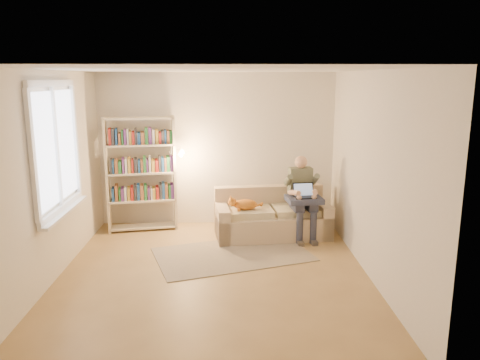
{
  "coord_description": "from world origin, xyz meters",
  "views": [
    {
      "loc": [
        0.2,
        -5.68,
        2.5
      ],
      "look_at": [
        0.37,
        1.0,
        1.04
      ],
      "focal_mm": 35.0,
      "sensor_mm": 36.0,
      "label": 1
    }
  ],
  "objects_px": {
    "laptop": "(301,194)",
    "person": "(302,193)",
    "cat": "(246,204)",
    "bookshelf": "(141,168)",
    "sofa": "(272,219)"
  },
  "relations": [
    {
      "from": "laptop",
      "to": "bookshelf",
      "type": "distance_m",
      "value": 2.64
    },
    {
      "from": "cat",
      "to": "laptop",
      "type": "distance_m",
      "value": 0.87
    },
    {
      "from": "person",
      "to": "laptop",
      "type": "bearing_deg",
      "value": -112.3
    },
    {
      "from": "laptop",
      "to": "person",
      "type": "bearing_deg",
      "value": 67.7
    },
    {
      "from": "cat",
      "to": "bookshelf",
      "type": "bearing_deg",
      "value": 156.24
    },
    {
      "from": "sofa",
      "to": "bookshelf",
      "type": "height_order",
      "value": "bookshelf"
    },
    {
      "from": "cat",
      "to": "bookshelf",
      "type": "relative_size",
      "value": 0.29
    },
    {
      "from": "person",
      "to": "bookshelf",
      "type": "bearing_deg",
      "value": 163.46
    },
    {
      "from": "sofa",
      "to": "cat",
      "type": "xyz_separation_m",
      "value": [
        -0.42,
        -0.16,
        0.3
      ]
    },
    {
      "from": "person",
      "to": "laptop",
      "type": "xyz_separation_m",
      "value": [
        -0.03,
        -0.12,
        0.01
      ]
    },
    {
      "from": "sofa",
      "to": "laptop",
      "type": "bearing_deg",
      "value": -32.05
    },
    {
      "from": "laptop",
      "to": "bookshelf",
      "type": "height_order",
      "value": "bookshelf"
    },
    {
      "from": "sofa",
      "to": "cat",
      "type": "height_order",
      "value": "sofa"
    },
    {
      "from": "person",
      "to": "cat",
      "type": "distance_m",
      "value": 0.9
    },
    {
      "from": "person",
      "to": "sofa",
      "type": "bearing_deg",
      "value": 162.43
    }
  ]
}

